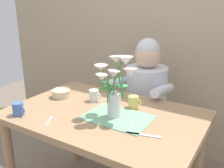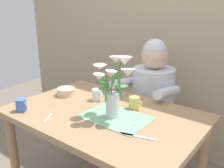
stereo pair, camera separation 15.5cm
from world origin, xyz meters
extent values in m
cube|color=tan|center=(0.00, 1.05, 1.25)|extent=(4.00, 0.10, 2.50)
cube|color=#9E7A56|center=(0.00, 0.00, 0.72)|extent=(1.20, 0.80, 0.04)
cylinder|color=#9E7A56|center=(-0.54, -0.34, 0.35)|extent=(0.06, 0.06, 0.70)
cylinder|color=#9E7A56|center=(-0.54, 0.34, 0.35)|extent=(0.06, 0.06, 0.70)
cylinder|color=#4C4C56|center=(0.01, 0.62, 0.20)|extent=(0.30, 0.30, 0.40)
cylinder|color=silver|center=(0.01, 0.62, 0.65)|extent=(0.34, 0.34, 0.50)
sphere|color=#DBB293|center=(0.01, 0.62, 1.00)|extent=(0.21, 0.21, 0.21)
sphere|color=silver|center=(0.01, 0.62, 1.04)|extent=(0.19, 0.19, 0.19)
cylinder|color=silver|center=(-0.18, 0.48, 0.78)|extent=(0.07, 0.33, 0.12)
cylinder|color=silver|center=(0.20, 0.48, 0.78)|extent=(0.07, 0.33, 0.12)
cube|color=#7AB289|center=(0.11, -0.02, 0.74)|extent=(0.40, 0.28, 0.00)
cylinder|color=silver|center=(0.08, -0.02, 0.82)|extent=(0.08, 0.08, 0.15)
cylinder|color=#388E42|center=(0.13, -0.02, 0.94)|extent=(0.06, 0.07, 0.18)
cone|color=white|center=(0.18, -0.02, 1.03)|extent=(0.11, 0.11, 0.05)
sphere|color=#E5D14C|center=(0.18, -0.02, 1.04)|extent=(0.02, 0.02, 0.02)
cylinder|color=#388E42|center=(0.10, 0.01, 0.96)|extent=(0.04, 0.05, 0.23)
cone|color=silver|center=(0.12, 0.04, 1.08)|extent=(0.12, 0.12, 0.05)
sphere|color=#E5D14C|center=(0.12, 0.04, 1.09)|extent=(0.02, 0.02, 0.02)
cylinder|color=#388E42|center=(0.06, 0.02, 0.96)|extent=(0.05, 0.09, 0.22)
cone|color=white|center=(0.05, 0.06, 1.08)|extent=(0.11, 0.10, 0.05)
sphere|color=#E5D14C|center=(0.05, 0.06, 1.08)|extent=(0.02, 0.02, 0.02)
cylinder|color=#388E42|center=(0.04, -0.03, 0.94)|extent=(0.07, 0.02, 0.18)
cone|color=silver|center=(0.00, -0.03, 1.04)|extent=(0.11, 0.11, 0.04)
sphere|color=#E5D14C|center=(0.00, -0.03, 1.04)|extent=(0.02, 0.02, 0.02)
cylinder|color=#388E42|center=(0.07, -0.06, 0.93)|extent=(0.01, 0.02, 0.16)
cone|color=white|center=(0.05, -0.11, 1.01)|extent=(0.10, 0.10, 0.04)
sphere|color=#E5D14C|center=(0.05, -0.11, 1.01)|extent=(0.02, 0.02, 0.02)
cylinder|color=#388E42|center=(0.09, -0.04, 0.93)|extent=(0.02, 0.01, 0.18)
cone|color=silver|center=(0.10, -0.06, 1.02)|extent=(0.10, 0.10, 0.05)
sphere|color=#E5D14C|center=(0.10, -0.06, 1.03)|extent=(0.02, 0.02, 0.02)
ellipsoid|color=#388E42|center=(0.02, -0.02, 0.91)|extent=(0.09, 0.05, 0.05)
ellipsoid|color=#388E42|center=(0.06, -0.07, 0.96)|extent=(0.07, 0.10, 0.05)
ellipsoid|color=#388E42|center=(0.11, 0.03, 0.93)|extent=(0.07, 0.10, 0.02)
cylinder|color=beige|center=(-0.42, 0.07, 0.77)|extent=(0.13, 0.13, 0.05)
torus|color=beige|center=(-0.42, 0.07, 0.79)|extent=(0.14, 0.14, 0.01)
cube|color=silver|center=(0.33, -0.13, 0.74)|extent=(0.19, 0.07, 0.00)
cylinder|color=#E5C666|center=(0.12, 0.17, 0.78)|extent=(0.07, 0.07, 0.08)
torus|color=#E5C666|center=(0.16, 0.17, 0.78)|extent=(0.04, 0.01, 0.04)
cylinder|color=#476BB7|center=(-0.43, -0.30, 0.78)|extent=(0.07, 0.07, 0.08)
torus|color=#476BB7|center=(-0.40, -0.30, 0.78)|extent=(0.04, 0.01, 0.04)
cylinder|color=silver|center=(-0.17, 0.13, 0.78)|extent=(0.07, 0.07, 0.08)
torus|color=silver|center=(-0.14, 0.13, 0.78)|extent=(0.04, 0.01, 0.04)
cube|color=silver|center=(-0.10, 0.30, 0.74)|extent=(0.04, 0.10, 0.00)
ellipsoid|color=silver|center=(-0.08, 0.35, 0.74)|extent=(0.03, 0.03, 0.01)
cube|color=silver|center=(0.26, -0.04, 0.74)|extent=(0.10, 0.03, 0.00)
ellipsoid|color=silver|center=(0.21, -0.03, 0.74)|extent=(0.03, 0.03, 0.01)
cube|color=silver|center=(-0.21, -0.28, 0.74)|extent=(0.06, 0.09, 0.00)
ellipsoid|color=silver|center=(-0.23, -0.23, 0.74)|extent=(0.03, 0.03, 0.01)
cube|color=silver|center=(-0.54, 0.24, 0.74)|extent=(0.08, 0.08, 0.00)
ellipsoid|color=silver|center=(-0.58, 0.20, 0.74)|extent=(0.03, 0.03, 0.01)
camera|label=1|loc=(0.80, -1.21, 1.41)|focal=40.37mm
camera|label=2|loc=(0.92, -1.12, 1.41)|focal=40.37mm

